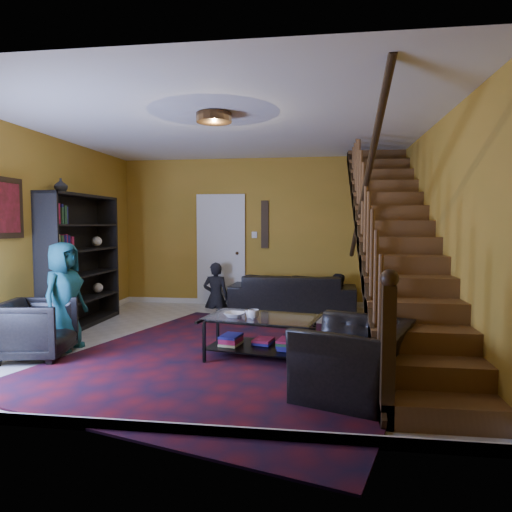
% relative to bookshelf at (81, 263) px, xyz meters
% --- Properties ---
extents(floor, '(5.50, 5.50, 0.00)m').
position_rel_bookshelf_xyz_m(floor, '(2.40, -0.60, -0.96)').
color(floor, beige).
rests_on(floor, ground).
extents(room, '(5.50, 5.50, 5.50)m').
position_rel_bookshelf_xyz_m(room, '(1.07, 0.73, -0.91)').
color(room, '#B98329').
rests_on(room, ground).
extents(staircase, '(0.95, 5.02, 3.18)m').
position_rel_bookshelf_xyz_m(staircase, '(4.53, -0.60, 0.43)').
color(staircase, brown).
rests_on(staircase, floor).
extents(bookshelf, '(0.35, 1.80, 2.00)m').
position_rel_bookshelf_xyz_m(bookshelf, '(0.00, 0.00, 0.00)').
color(bookshelf, black).
rests_on(bookshelf, floor).
extents(door, '(0.82, 0.05, 2.05)m').
position_rel_bookshelf_xyz_m(door, '(1.70, 2.12, 0.06)').
color(door, silver).
rests_on(door, floor).
extents(framed_picture, '(0.04, 0.74, 0.74)m').
position_rel_bookshelf_xyz_m(framed_picture, '(-0.17, -1.50, 0.79)').
color(framed_picture, maroon).
rests_on(framed_picture, room).
extents(wall_hanging, '(0.14, 0.03, 0.90)m').
position_rel_bookshelf_xyz_m(wall_hanging, '(2.55, 2.13, 0.59)').
color(wall_hanging, black).
rests_on(wall_hanging, room).
extents(ceiling_fixture, '(0.40, 0.40, 0.10)m').
position_rel_bookshelf_xyz_m(ceiling_fixture, '(2.40, -1.40, 1.78)').
color(ceiling_fixture, '#3F2814').
rests_on(ceiling_fixture, room).
extents(rug, '(4.75, 5.11, 0.02)m').
position_rel_bookshelf_xyz_m(rug, '(2.65, -1.38, -0.95)').
color(rug, '#4B0D14').
rests_on(rug, floor).
extents(sofa, '(2.27, 0.97, 0.65)m').
position_rel_bookshelf_xyz_m(sofa, '(3.12, 1.70, -0.64)').
color(sofa, black).
rests_on(sofa, floor).
extents(armchair_left, '(0.87, 0.85, 0.69)m').
position_rel_bookshelf_xyz_m(armchair_left, '(0.35, -1.69, -0.62)').
color(armchair_left, black).
rests_on(armchair_left, floor).
extents(armchair_right, '(1.20, 1.28, 0.67)m').
position_rel_bookshelf_xyz_m(armchair_right, '(3.90, -2.37, -0.63)').
color(armchair_right, black).
rests_on(armchair_right, floor).
extents(person_adult_a, '(0.49, 0.33, 1.30)m').
position_rel_bookshelf_xyz_m(person_adult_a, '(1.68, 1.75, -0.77)').
color(person_adult_a, black).
rests_on(person_adult_a, sofa).
extents(person_adult_b, '(0.59, 0.48, 1.12)m').
position_rel_bookshelf_xyz_m(person_adult_b, '(3.90, 1.75, -0.85)').
color(person_adult_b, black).
rests_on(person_adult_b, sofa).
extents(person_child, '(0.52, 0.71, 1.34)m').
position_rel_bookshelf_xyz_m(person_child, '(0.45, -1.26, -0.30)').
color(person_child, '#18525D').
rests_on(person_child, armchair_left).
extents(coffee_table, '(1.39, 0.98, 0.48)m').
position_rel_bookshelf_xyz_m(coffee_table, '(2.94, -1.29, -0.68)').
color(coffee_table, black).
rests_on(coffee_table, floor).
extents(cup_a, '(0.18, 0.18, 0.11)m').
position_rel_bookshelf_xyz_m(cup_a, '(2.86, -1.43, -0.43)').
color(cup_a, '#999999').
rests_on(cup_a, coffee_table).
extents(cup_b, '(0.11, 0.11, 0.09)m').
position_rel_bookshelf_xyz_m(cup_b, '(2.80, -1.40, -0.44)').
color(cup_b, '#999999').
rests_on(cup_b, coffee_table).
extents(bowl, '(0.28, 0.28, 0.06)m').
position_rel_bookshelf_xyz_m(bowl, '(2.63, -1.38, -0.45)').
color(bowl, '#999999').
rests_on(bowl, coffee_table).
extents(vase, '(0.18, 0.18, 0.19)m').
position_rel_bookshelf_xyz_m(vase, '(-0.00, -0.50, 1.13)').
color(vase, '#999999').
rests_on(vase, bookshelf).
extents(popcorn_bucket, '(0.16, 0.16, 0.16)m').
position_rel_bookshelf_xyz_m(popcorn_bucket, '(0.30, -0.91, -0.87)').
color(popcorn_bucket, red).
rests_on(popcorn_bucket, rug).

